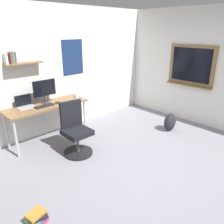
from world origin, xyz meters
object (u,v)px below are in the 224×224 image
Objects in this scene: office_chair at (76,132)px; coffee_mug at (77,96)px; keyboard at (44,106)px; computer_mouse at (57,102)px; desk at (47,108)px; monitor_primary at (45,90)px; laptop at (25,104)px; book_stack_on_floor at (37,218)px; backpack at (170,122)px.

coffee_mug is at bearing 52.20° from office_chair.
keyboard is 0.28m from computer_mouse.
desk is 3.44× the size of monitor_primary.
office_chair is at bearing -82.62° from desk.
keyboard is at bearing -36.68° from laptop.
book_stack_on_floor is (-1.87, -1.78, -0.72)m from coffee_mug.
office_chair is 2.05× the size of monitor_primary.
monitor_primary is 1.16× the size of backpack.
monitor_primary is at bearing 53.16° from keyboard.
office_chair is 9.13× the size of computer_mouse.
laptop reaches higher than computer_mouse.
computer_mouse reaches higher than book_stack_on_floor.
backpack is (1.94, -1.38, -0.57)m from computer_mouse.
office_chair reaches higher than coffee_mug.
monitor_primary is 5.04× the size of coffee_mug.
desk is 17.33× the size of coffee_mug.
backpack is (2.14, -1.45, -0.48)m from desk.
keyboard is at bearing 180.00° from computer_mouse.
laptop is 0.60m from computer_mouse.
desk is 0.71m from coffee_mug.
monitor_primary is (-0.06, 0.88, 0.62)m from office_chair.
office_chair is at bearing -75.78° from keyboard.
desk is 0.84m from office_chair.
keyboard is 0.78m from coffee_mug.
office_chair is 2.57× the size of keyboard.
laptop is at bearing 159.61° from computer_mouse.
desk is at bearing 41.33° from keyboard.
keyboard is 2.16m from book_stack_on_floor.
computer_mouse is at bearing -44.86° from monitor_primary.
book_stack_on_floor is at bearing -128.57° from computer_mouse.
laptop is 0.78× the size of backpack.
laptop reaches higher than keyboard.
keyboard is 4.02× the size of coffee_mug.
computer_mouse is at bearing -20.39° from laptop.
coffee_mug reaches higher than computer_mouse.
book_stack_on_floor is (-3.32, -0.35, -0.12)m from backpack.
office_chair is 3.82× the size of book_stack_on_floor.
office_chair is at bearing -85.95° from monitor_primary.
monitor_primary is at bearing 57.18° from book_stack_on_floor.
coffee_mug is 0.37× the size of book_stack_on_floor.
desk is 15.33× the size of computer_mouse.
computer_mouse is 0.50m from coffee_mug.
office_chair is at bearing -127.80° from coffee_mug.
desk is at bearing 145.86° from backpack.
laptop is 0.35m from keyboard.
office_chair is 1.07m from monitor_primary.
backpack is at bearing 5.95° from book_stack_on_floor.
office_chair reaches higher than keyboard.
office_chair is 1.11m from laptop.
book_stack_on_floor is (-1.18, -1.80, -0.60)m from desk.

